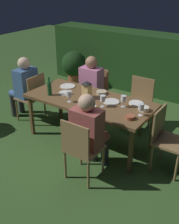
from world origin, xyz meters
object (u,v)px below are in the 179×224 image
at_px(person_in_rust, 90,130).
at_px(plate_c, 68,86).
at_px(wine_glass_a, 103,99).
at_px(potted_plant_by_hedge, 74,66).
at_px(chair_side_left_b, 81,148).
at_px(bowl_bread, 102,92).
at_px(bowl_dip, 90,107).
at_px(wine_glass_d, 123,99).
at_px(person_in_blue, 24,85).
at_px(plate_d, 66,93).
at_px(bowl_salad, 144,109).
at_px(plate_b, 136,103).
at_px(chair_side_right_a, 95,90).
at_px(dining_table, 89,102).
at_px(person_in_pink, 89,86).
at_px(wine_glass_b, 69,94).
at_px(wine_glass_c, 141,107).
at_px(chair_head_far, 166,137).
at_px(lantern_centerpiece, 87,89).
at_px(bowl_olives, 130,117).
at_px(chair_side_right_b, 139,101).
at_px(plate_a, 111,102).
at_px(chair_head_near, 33,96).
at_px(green_bottle_on_table, 49,88).

bearing_deg(person_in_rust, plate_c, 140.40).
relative_size(wine_glass_a, potted_plant_by_hedge, 0.20).
height_order(chair_side_left_b, bowl_bread, chair_side_left_b).
height_order(plate_c, bowl_dip, bowl_dip).
bearing_deg(wine_glass_d, person_in_blue, -178.66).
distance_m(plate_d, bowl_salad, 1.27).
distance_m(wine_glass_d, plate_b, 0.25).
relative_size(chair_side_right_a, potted_plant_by_hedge, 1.05).
bearing_deg(person_in_rust, dining_table, 124.53).
bearing_deg(potted_plant_by_hedge, bowl_salad, -34.10).
height_order(person_in_pink, wine_glass_a, person_in_pink).
bearing_deg(plate_b, person_in_rust, -103.61).
bearing_deg(person_in_blue, person_in_pink, 32.91).
relative_size(chair_side_right_a, plate_b, 4.18).
bearing_deg(bowl_dip, bowl_salad, 29.78).
xyz_separation_m(wine_glass_b, wine_glass_c, (1.04, 0.19, 0.00)).
height_order(chair_head_far, bowl_salad, chair_head_far).
bearing_deg(person_in_pink, dining_table, -55.47).
relative_size(chair_head_far, plate_b, 4.18).
distance_m(chair_head_far, lantern_centerpiece, 1.33).
distance_m(person_in_blue, wine_glass_a, 1.72).
xyz_separation_m(plate_c, potted_plant_by_hedge, (-1.06, 1.56, -0.24)).
bearing_deg(wine_glass_a, bowl_olives, -12.56).
height_order(person_in_rust, chair_side_right_a, person_in_rust).
xyz_separation_m(person_in_pink, chair_side_right_b, (0.87, 0.20, -0.15)).
height_order(wine_glass_d, plate_d, wine_glass_d).
bearing_deg(plate_d, potted_plant_by_hedge, 123.84).
height_order(plate_c, bowl_bread, bowl_bread).
relative_size(wine_glass_d, plate_a, 0.71).
height_order(chair_side_right_a, bowl_salad, chair_side_right_a).
bearing_deg(wine_glass_b, person_in_blue, 168.53).
height_order(chair_side_right_a, plate_d, chair_side_right_a).
height_order(chair_head_near, lantern_centerpiece, lantern_centerpiece).
bearing_deg(bowl_olives, green_bottle_on_table, -179.99).
distance_m(chair_head_near, wine_glass_b, 1.11).
xyz_separation_m(person_in_pink, wine_glass_b, (0.25, -0.88, 0.20)).
relative_size(chair_head_far, wine_glass_a, 5.15).
bearing_deg(person_in_rust, chair_side_right_b, 90.00).
distance_m(wine_glass_b, bowl_salad, 1.08).
relative_size(chair_side_left_b, green_bottle_on_table, 3.00).
height_order(chair_side_right_a, wine_glass_b, wine_glass_b).
relative_size(dining_table, green_bottle_on_table, 6.64).
bearing_deg(wine_glass_b, chair_head_near, 166.42).
bearing_deg(plate_a, green_bottle_on_table, -161.58).
relative_size(chair_side_left_b, plate_b, 4.18).
distance_m(chair_side_right_b, plate_b, 0.67).
distance_m(dining_table, person_in_rust, 0.77).
bearing_deg(lantern_centerpiece, bowl_bread, 68.45).
xyz_separation_m(chair_head_near, wine_glass_b, (1.03, -0.25, 0.36)).
bearing_deg(person_in_rust, potted_plant_by_hedge, 130.80).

